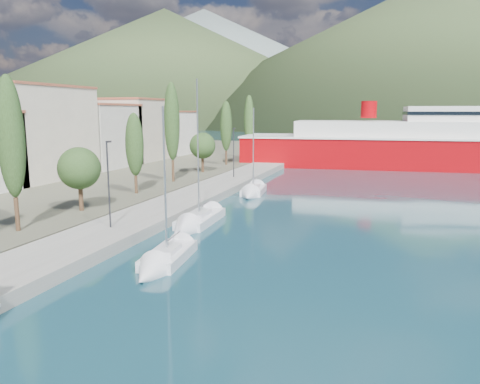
% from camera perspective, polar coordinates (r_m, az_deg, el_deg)
% --- Properties ---
extents(ground, '(1400.00, 1400.00, 0.00)m').
position_cam_1_polar(ground, '(136.12, 14.01, 5.77)').
color(ground, '#18404D').
extents(quay, '(5.00, 88.00, 0.80)m').
position_cam_1_polar(quay, '(46.25, -6.02, -0.79)').
color(quay, gray).
rests_on(quay, ground).
extents(town_buildings, '(9.20, 69.20, 11.30)m').
position_cam_1_polar(town_buildings, '(66.98, -20.53, 6.36)').
color(town_buildings, beige).
rests_on(town_buildings, land_strip).
extents(tree_row, '(3.51, 63.55, 11.49)m').
position_cam_1_polar(tree_row, '(52.75, -9.59, 6.57)').
color(tree_row, '#47301E').
rests_on(tree_row, land_strip).
extents(lamp_posts, '(0.15, 48.34, 6.06)m').
position_cam_1_polar(lamp_posts, '(35.38, -13.88, 1.76)').
color(lamp_posts, '#2D2D33').
rests_on(lamp_posts, quay).
extents(sailboat_near, '(2.82, 7.12, 9.97)m').
position_cam_1_polar(sailboat_near, '(27.19, -9.91, -8.75)').
color(sailboat_near, silver).
rests_on(sailboat_near, ground).
extents(sailboat_mid, '(2.55, 8.54, 12.18)m').
position_cam_1_polar(sailboat_mid, '(35.98, -5.96, -4.02)').
color(sailboat_mid, silver).
rests_on(sailboat_mid, ground).
extents(sailboat_far, '(3.02, 7.09, 10.10)m').
position_cam_1_polar(sailboat_far, '(49.59, 1.37, -0.16)').
color(sailboat_far, silver).
rests_on(sailboat_far, ground).
extents(ferry, '(56.54, 16.62, 11.07)m').
position_cam_1_polar(ferry, '(79.83, 20.94, 5.21)').
color(ferry, '#9E0309').
rests_on(ferry, ground).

